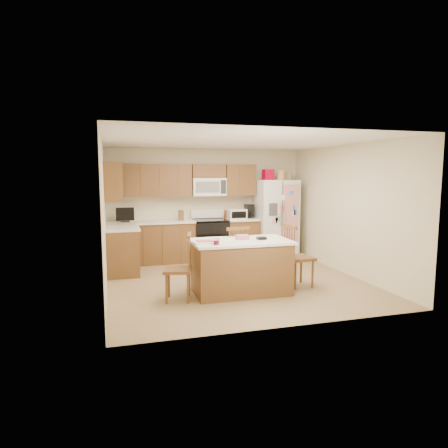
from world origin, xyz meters
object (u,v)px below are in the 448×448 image
object	(u,v)px
refrigerator	(275,218)
windsor_chair_back	(235,256)
windsor_chair_right	(297,257)
stove	(210,239)
island	(241,266)
windsor_chair_left	(180,269)

from	to	relation	value
refrigerator	windsor_chair_back	bearing A→B (deg)	-129.51
refrigerator	windsor_chair_back	size ratio (longest dim) A/B	1.99
windsor_chair_right	stove	bearing A→B (deg)	109.92
refrigerator	island	bearing A→B (deg)	-123.73
stove	windsor_chair_back	world-z (taller)	stove
refrigerator	island	world-z (taller)	refrigerator
refrigerator	windsor_chair_left	xyz separation A→B (m)	(-2.73, -2.66, -0.43)
stove	refrigerator	size ratio (longest dim) A/B	0.55
refrigerator	windsor_chair_back	world-z (taller)	refrigerator
stove	refrigerator	distance (m)	1.63
island	windsor_chair_left	world-z (taller)	windsor_chair_left
windsor_chair_back	windsor_chair_right	world-z (taller)	windsor_chair_right
stove	windsor_chair_left	world-z (taller)	stove
windsor_chair_back	windsor_chair_right	size ratio (longest dim) A/B	0.95
stove	island	size ratio (longest dim) A/B	0.71
stove	windsor_chair_left	distance (m)	2.96
island	refrigerator	bearing A→B (deg)	56.27
refrigerator	windsor_chair_right	bearing A→B (deg)	-104.80
stove	windsor_chair_left	xyz separation A→B (m)	(-1.16, -2.73, 0.02)
island	windsor_chair_right	size ratio (longest dim) A/B	1.48
stove	island	xyz separation A→B (m)	(-0.13, -2.61, -0.03)
stove	windsor_chair_back	distance (m)	2.03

